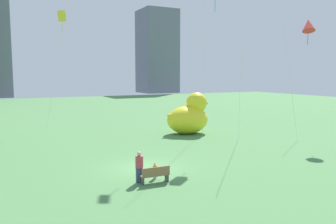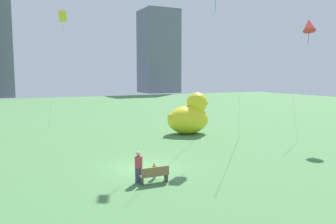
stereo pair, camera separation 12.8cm
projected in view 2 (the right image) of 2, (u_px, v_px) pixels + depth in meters
ground_plane at (146, 168)px, 20.93m from camera, size 140.00×140.00×0.00m
park_bench at (155, 174)px, 17.94m from camera, size 1.57×0.51×0.90m
person_adult at (139, 165)px, 18.00m from camera, size 0.41×0.41×1.68m
person_child at (154, 170)px, 18.73m from camera, size 0.22×0.22×0.89m
giant_inflatable_duck at (190, 116)px, 32.92m from camera, size 4.83×3.10×4.00m
city_skyline at (7, 39)px, 84.65m from camera, size 87.11×19.80×32.53m
kite_red at (309, 25)px, 29.77m from camera, size 2.72×2.91×10.77m
kite_yellow at (63, 17)px, 35.86m from camera, size 2.32×2.28×12.46m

